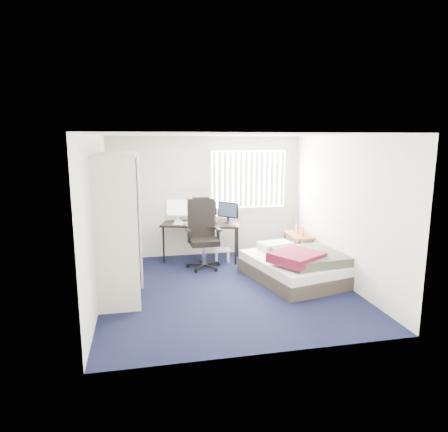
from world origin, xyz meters
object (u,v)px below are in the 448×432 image
object	(u,v)px
bed	(296,265)
office_chair	(203,241)
nightstand	(299,237)
desk	(202,221)

from	to	relation	value
bed	office_chair	bearing A→B (deg)	144.45
nightstand	desk	bearing A→B (deg)	165.39
office_chair	desk	bearing A→B (deg)	83.35
desk	nightstand	bearing A→B (deg)	-14.61
office_chair	bed	distance (m)	1.85
office_chair	nightstand	world-z (taller)	office_chair
bed	desk	bearing A→B (deg)	132.07
nightstand	bed	xyz separation A→B (m)	(-0.48, -1.08, -0.23)
bed	nightstand	bearing A→B (deg)	66.17
desk	nightstand	xyz separation A→B (m)	(1.91, -0.50, -0.31)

